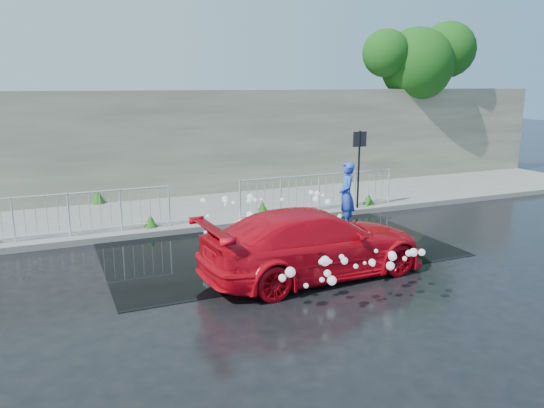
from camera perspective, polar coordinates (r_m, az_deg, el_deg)
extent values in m
plane|color=black|center=(11.86, -0.14, -6.17)|extent=(90.00, 90.00, 0.00)
cube|color=#5E5E5A|center=(16.38, -7.04, -0.63)|extent=(30.00, 4.00, 0.15)
cube|color=#5E5E5A|center=(14.52, -4.81, -2.30)|extent=(30.00, 0.25, 0.16)
cube|color=#5A574C|center=(18.16, -9.18, 6.48)|extent=(30.00, 0.60, 3.50)
cube|color=black|center=(12.92, 0.15, -4.53)|extent=(8.00, 5.00, 0.01)
cylinder|color=black|center=(16.15, 9.29, 3.36)|extent=(0.06, 0.06, 2.50)
cube|color=black|center=(16.02, 9.42, 6.89)|extent=(0.45, 0.04, 0.45)
cylinder|color=#332114|center=(23.50, 14.76, 9.11)|extent=(0.36, 0.36, 5.00)
sphere|color=#16380D|center=(22.53, 15.32, 14.29)|extent=(2.91, 2.91, 2.91)
sphere|color=#16380D|center=(23.51, 18.38, 15.48)|extent=(2.25, 2.25, 2.25)
sphere|color=#16380D|center=(21.65, 12.15, 15.58)|extent=(1.84, 1.84, 1.84)
cylinder|color=silver|center=(14.32, -11.00, -0.16)|extent=(0.05, 0.05, 1.10)
cylinder|color=silver|center=(13.92, -21.18, 1.02)|extent=(5.00, 0.04, 0.04)
cylinder|color=silver|center=(14.13, -20.87, -2.76)|extent=(5.00, 0.04, 0.04)
cylinder|color=silver|center=(14.86, -3.46, 0.53)|extent=(0.05, 0.05, 1.10)
cylinder|color=silver|center=(17.17, 12.44, 1.93)|extent=(0.05, 0.05, 1.10)
cylinder|color=silver|center=(15.76, 5.10, 3.14)|extent=(5.00, 0.04, 0.04)
cylinder|color=silver|center=(15.95, 5.04, -0.22)|extent=(5.00, 0.04, 0.04)
cone|color=#144512|center=(14.37, -12.92, -1.77)|extent=(0.36, 0.36, 0.34)
cone|color=#144512|center=(15.22, -1.02, -0.48)|extent=(0.44, 0.44, 0.41)
cone|color=#144512|center=(16.89, 10.35, 0.51)|extent=(0.38, 0.38, 0.33)
cone|color=#144512|center=(17.62, -18.24, 0.74)|extent=(0.42, 0.42, 0.43)
cone|color=#144512|center=(20.43, 7.75, 2.65)|extent=(0.34, 0.34, 0.27)
sphere|color=white|center=(14.26, 4.22, 1.23)|extent=(0.14, 0.14, 0.14)
sphere|color=white|center=(13.02, -5.02, 0.27)|extent=(0.09, 0.09, 0.09)
sphere|color=white|center=(13.27, -5.08, 0.51)|extent=(0.16, 0.16, 0.16)
sphere|color=white|center=(12.64, 4.15, -1.96)|extent=(0.06, 0.06, 0.06)
sphere|color=white|center=(13.14, -2.49, 0.31)|extent=(0.13, 0.13, 0.13)
sphere|color=white|center=(13.00, -7.48, 0.40)|extent=(0.12, 0.12, 0.12)
sphere|color=white|center=(11.38, -4.87, -5.04)|extent=(0.09, 0.09, 0.09)
sphere|color=white|center=(12.40, -1.84, -1.61)|extent=(0.15, 0.15, 0.15)
sphere|color=white|center=(13.78, 6.01, 0.20)|extent=(0.16, 0.16, 0.16)
sphere|color=white|center=(12.37, 4.52, -2.75)|extent=(0.09, 0.09, 0.09)
sphere|color=white|center=(11.51, 0.29, -5.52)|extent=(0.17, 0.17, 0.17)
sphere|color=white|center=(13.99, 5.50, 0.93)|extent=(0.09, 0.09, 0.09)
sphere|color=white|center=(12.94, -4.18, 0.11)|extent=(0.10, 0.10, 0.10)
sphere|color=white|center=(12.48, -2.40, -1.19)|extent=(0.18, 0.18, 0.18)
sphere|color=white|center=(12.20, -6.92, -1.30)|extent=(0.09, 0.09, 0.09)
sphere|color=white|center=(12.20, 0.26, -3.63)|extent=(0.11, 0.11, 0.11)
sphere|color=white|center=(12.26, 4.97, -3.83)|extent=(0.16, 0.16, 0.16)
sphere|color=white|center=(12.45, 0.89, -1.88)|extent=(0.17, 0.17, 0.17)
sphere|color=white|center=(13.91, 4.73, 0.52)|extent=(0.17, 0.17, 0.17)
sphere|color=white|center=(12.91, 4.63, -1.59)|extent=(0.10, 0.10, 0.10)
sphere|color=white|center=(13.04, 7.20, -1.53)|extent=(0.09, 0.09, 0.09)
sphere|color=white|center=(11.96, -2.16, -3.16)|extent=(0.15, 0.15, 0.15)
sphere|color=white|center=(12.70, 2.03, -1.78)|extent=(0.10, 0.10, 0.10)
sphere|color=white|center=(12.39, 5.96, -3.20)|extent=(0.06, 0.06, 0.06)
sphere|color=white|center=(12.81, 4.60, -1.31)|extent=(0.07, 0.07, 0.07)
sphere|color=white|center=(13.34, -1.17, 0.54)|extent=(0.08, 0.08, 0.08)
sphere|color=white|center=(13.08, 7.30, -1.31)|extent=(0.11, 0.11, 0.11)
sphere|color=white|center=(13.46, -2.34, 0.76)|extent=(0.17, 0.17, 0.17)
sphere|color=white|center=(13.37, -7.26, 0.32)|extent=(0.08, 0.08, 0.08)
sphere|color=white|center=(13.95, 4.88, 1.15)|extent=(0.14, 0.14, 0.14)
sphere|color=white|center=(12.26, 1.12, -2.44)|extent=(0.08, 0.08, 0.08)
sphere|color=white|center=(11.65, -6.40, -3.50)|extent=(0.13, 0.13, 0.13)
sphere|color=white|center=(13.20, 1.10, 0.46)|extent=(0.11, 0.11, 0.11)
sphere|color=white|center=(11.86, -4.44, -2.72)|extent=(0.13, 0.13, 0.13)
sphere|color=white|center=(12.25, 0.30, -2.70)|extent=(0.16, 0.16, 0.16)
sphere|color=white|center=(12.65, 6.49, -2.74)|extent=(0.07, 0.07, 0.07)
sphere|color=white|center=(11.77, 2.38, -4.15)|extent=(0.14, 0.14, 0.14)
sphere|color=white|center=(13.14, 7.05, -1.47)|extent=(0.08, 0.08, 0.08)
sphere|color=white|center=(13.39, -1.82, 0.42)|extent=(0.11, 0.11, 0.11)
sphere|color=white|center=(13.03, 4.39, -1.02)|extent=(0.07, 0.07, 0.07)
sphere|color=white|center=(11.85, -7.17, -3.04)|extent=(0.08, 0.08, 0.08)
sphere|color=white|center=(12.27, -3.47, -1.88)|extent=(0.10, 0.10, 0.10)
sphere|color=white|center=(12.21, 2.48, -3.03)|extent=(0.17, 0.17, 0.17)
sphere|color=white|center=(13.23, -5.06, -0.08)|extent=(0.07, 0.07, 0.07)
sphere|color=white|center=(12.41, 1.38, -2.13)|extent=(0.12, 0.12, 0.12)
sphere|color=white|center=(8.94, 7.50, -5.66)|extent=(0.09, 0.09, 0.09)
sphere|color=white|center=(10.64, 14.08, -5.71)|extent=(0.09, 0.09, 0.09)
sphere|color=white|center=(9.60, 12.78, -5.37)|extent=(0.14, 0.14, 0.14)
sphere|color=white|center=(9.17, 1.11, -7.95)|extent=(0.13, 0.13, 0.13)
sphere|color=white|center=(9.84, 3.68, -8.76)|extent=(0.10, 0.10, 0.10)
sphere|color=white|center=(9.23, 9.01, -6.63)|extent=(0.09, 0.09, 0.09)
sphere|color=white|center=(9.73, 15.81, -5.02)|extent=(0.13, 0.13, 0.13)
sphere|color=white|center=(8.79, 5.73, -6.12)|extent=(0.17, 0.17, 0.17)
sphere|color=white|center=(8.63, 5.32, -6.21)|extent=(0.09, 0.09, 0.09)
sphere|color=white|center=(9.92, 6.45, -8.18)|extent=(0.18, 0.18, 0.18)
sphere|color=white|center=(9.46, 10.72, -6.20)|extent=(0.13, 0.13, 0.13)
sphere|color=white|center=(8.97, 1.97, -7.33)|extent=(0.18, 0.18, 0.18)
sphere|color=white|center=(10.24, 12.61, -6.51)|extent=(0.16, 0.16, 0.16)
sphere|color=white|center=(8.86, 6.27, -6.18)|extent=(0.08, 0.08, 0.08)
sphere|color=white|center=(10.17, 14.49, -5.15)|extent=(0.12, 0.12, 0.12)
sphere|color=white|center=(9.44, 5.98, -7.43)|extent=(0.13, 0.13, 0.13)
sphere|color=white|center=(10.28, 12.84, -5.53)|extent=(0.16, 0.16, 0.16)
sphere|color=white|center=(9.25, 7.80, -6.07)|extent=(0.13, 0.13, 0.13)
sphere|color=white|center=(9.56, 9.95, -6.27)|extent=(0.06, 0.06, 0.06)
sphere|color=white|center=(9.75, 5.39, -8.12)|extent=(0.10, 0.10, 0.10)
sphere|color=white|center=(10.54, 10.80, -6.40)|extent=(0.09, 0.09, 0.09)
sphere|color=white|center=(9.35, 14.98, -5.04)|extent=(0.14, 0.14, 0.14)
sphere|color=white|center=(9.22, 11.13, -4.98)|extent=(0.07, 0.07, 0.07)
imported|color=red|center=(10.85, 4.58, -4.19)|extent=(4.90, 2.25, 1.39)
imported|color=blue|center=(14.51, 8.03, 0.93)|extent=(0.63, 0.77, 1.80)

